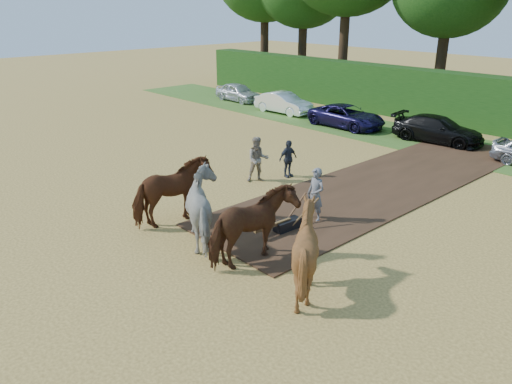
% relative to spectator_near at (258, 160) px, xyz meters
% --- Properties ---
extents(ground, '(120.00, 120.00, 0.00)m').
position_rel_spectator_near_xyz_m(ground, '(2.12, -3.33, -0.91)').
color(ground, gold).
rests_on(ground, ground).
extents(earth_strip, '(4.50, 17.00, 0.05)m').
position_rel_spectator_near_xyz_m(earth_strip, '(3.62, 3.67, -0.89)').
color(earth_strip, '#472D1C').
rests_on(earth_strip, ground).
extents(grass_verge, '(50.00, 5.00, 0.03)m').
position_rel_spectator_near_xyz_m(grass_verge, '(2.12, 10.67, -0.90)').
color(grass_verge, '#38601E').
rests_on(grass_verge, ground).
extents(hedgerow, '(46.00, 1.60, 3.00)m').
position_rel_spectator_near_xyz_m(hedgerow, '(2.12, 15.17, 0.59)').
color(hedgerow, '#14380F').
rests_on(hedgerow, ground).
extents(spectator_near, '(1.07, 1.12, 1.82)m').
position_rel_spectator_near_xyz_m(spectator_near, '(0.00, 0.00, 0.00)').
color(spectator_near, tan).
rests_on(spectator_near, ground).
extents(spectator_far, '(0.44, 0.93, 1.55)m').
position_rel_spectator_near_xyz_m(spectator_far, '(0.41, 1.30, -0.14)').
color(spectator_far, '#282C35').
rests_on(spectator_far, ground).
extents(plough_team, '(7.11, 5.08, 2.16)m').
position_rel_spectator_near_xyz_m(plough_team, '(3.97, -4.61, 0.16)').
color(plough_team, '#612C18').
rests_on(plough_team, ground).
extents(parked_cars, '(35.59, 3.19, 1.34)m').
position_rel_spectator_near_xyz_m(parked_cars, '(1.50, 10.39, -0.25)').
color(parked_cars, silver).
rests_on(parked_cars, ground).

